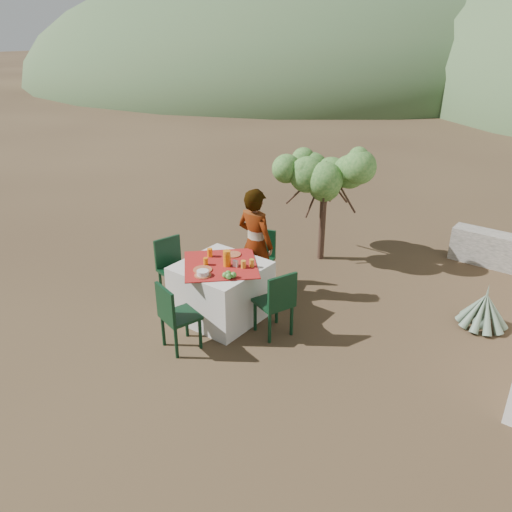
{
  "coord_description": "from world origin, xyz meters",
  "views": [
    {
      "loc": [
        4.38,
        -4.75,
        3.53
      ],
      "look_at": [
        0.77,
        -0.05,
        0.81
      ],
      "focal_mm": 35.0,
      "sensor_mm": 36.0,
      "label": 1
    }
  ],
  "objects_px": {
    "chair_far": "(260,256)",
    "chair_left": "(172,265)",
    "chair_right": "(277,301)",
    "person": "(255,244)",
    "table": "(221,290)",
    "shrub_tree": "(329,181)",
    "chair_near": "(175,314)",
    "juice_pitcher": "(227,258)",
    "agave": "(484,310)"
  },
  "relations": [
    {
      "from": "chair_left",
      "to": "chair_right",
      "type": "xyz_separation_m",
      "value": [
        1.76,
        0.07,
        0.0
      ]
    },
    {
      "from": "chair_far",
      "to": "chair_left",
      "type": "relative_size",
      "value": 0.99
    },
    {
      "from": "chair_left",
      "to": "table",
      "type": "bearing_deg",
      "value": -75.89
    },
    {
      "from": "shrub_tree",
      "to": "juice_pitcher",
      "type": "bearing_deg",
      "value": -91.34
    },
    {
      "from": "chair_near",
      "to": "agave",
      "type": "xyz_separation_m",
      "value": [
        2.77,
        2.76,
        -0.25
      ]
    },
    {
      "from": "agave",
      "to": "person",
      "type": "bearing_deg",
      "value": -158.49
    },
    {
      "from": "table",
      "to": "chair_near",
      "type": "distance_m",
      "value": 0.92
    },
    {
      "from": "chair_near",
      "to": "juice_pitcher",
      "type": "bearing_deg",
      "value": -76.1
    },
    {
      "from": "table",
      "to": "chair_left",
      "type": "height_order",
      "value": "chair_left"
    },
    {
      "from": "chair_right",
      "to": "juice_pitcher",
      "type": "distance_m",
      "value": 0.85
    },
    {
      "from": "juice_pitcher",
      "to": "chair_near",
      "type": "bearing_deg",
      "value": -91.47
    },
    {
      "from": "chair_far",
      "to": "chair_right",
      "type": "bearing_deg",
      "value": -61.81
    },
    {
      "from": "chair_right",
      "to": "shrub_tree",
      "type": "distance_m",
      "value": 2.62
    },
    {
      "from": "chair_near",
      "to": "table",
      "type": "bearing_deg",
      "value": -69.95
    },
    {
      "from": "table",
      "to": "person",
      "type": "height_order",
      "value": "person"
    },
    {
      "from": "chair_far",
      "to": "chair_right",
      "type": "xyz_separation_m",
      "value": [
        0.98,
        -0.95,
        0.01
      ]
    },
    {
      "from": "agave",
      "to": "juice_pitcher",
      "type": "xyz_separation_m",
      "value": [
        -2.74,
        -1.84,
        0.64
      ]
    },
    {
      "from": "chair_near",
      "to": "chair_left",
      "type": "distance_m",
      "value": 1.33
    },
    {
      "from": "chair_far",
      "to": "agave",
      "type": "relative_size",
      "value": 1.27
    },
    {
      "from": "shrub_tree",
      "to": "agave",
      "type": "relative_size",
      "value": 2.48
    },
    {
      "from": "chair_left",
      "to": "chair_right",
      "type": "height_order",
      "value": "chair_right"
    },
    {
      "from": "table",
      "to": "chair_far",
      "type": "bearing_deg",
      "value": 96.8
    },
    {
      "from": "table",
      "to": "chair_near",
      "type": "relative_size",
      "value": 1.5
    },
    {
      "from": "agave",
      "to": "juice_pitcher",
      "type": "distance_m",
      "value": 3.36
    },
    {
      "from": "chair_right",
      "to": "person",
      "type": "bearing_deg",
      "value": -108.25
    },
    {
      "from": "shrub_tree",
      "to": "table",
      "type": "bearing_deg",
      "value": -93.65
    },
    {
      "from": "chair_near",
      "to": "shrub_tree",
      "type": "xyz_separation_m",
      "value": [
        0.08,
        3.35,
        0.85
      ]
    },
    {
      "from": "chair_near",
      "to": "juice_pitcher",
      "type": "height_order",
      "value": "juice_pitcher"
    },
    {
      "from": "person",
      "to": "juice_pitcher",
      "type": "xyz_separation_m",
      "value": [
        0.1,
        -0.72,
        0.07
      ]
    },
    {
      "from": "chair_far",
      "to": "shrub_tree",
      "type": "xyz_separation_m",
      "value": [
        0.28,
        1.43,
        0.85
      ]
    },
    {
      "from": "shrub_tree",
      "to": "agave",
      "type": "distance_m",
      "value": 2.96
    },
    {
      "from": "chair_far",
      "to": "person",
      "type": "relative_size",
      "value": 0.54
    },
    {
      "from": "chair_far",
      "to": "chair_near",
      "type": "distance_m",
      "value": 1.93
    },
    {
      "from": "agave",
      "to": "juice_pitcher",
      "type": "relative_size",
      "value": 3.21
    },
    {
      "from": "chair_far",
      "to": "person",
      "type": "bearing_deg",
      "value": -83.69
    },
    {
      "from": "chair_far",
      "to": "chair_left",
      "type": "height_order",
      "value": "chair_left"
    },
    {
      "from": "chair_near",
      "to": "agave",
      "type": "distance_m",
      "value": 3.92
    },
    {
      "from": "chair_left",
      "to": "juice_pitcher",
      "type": "distance_m",
      "value": 1.07
    },
    {
      "from": "chair_near",
      "to": "chair_left",
      "type": "xyz_separation_m",
      "value": [
        -0.98,
        0.9,
        0.0
      ]
    },
    {
      "from": "agave",
      "to": "juice_pitcher",
      "type": "bearing_deg",
      "value": -146.18
    },
    {
      "from": "table",
      "to": "chair_near",
      "type": "xyz_separation_m",
      "value": [
        0.07,
        -0.91,
        0.1
      ]
    },
    {
      "from": "person",
      "to": "agave",
      "type": "height_order",
      "value": "person"
    },
    {
      "from": "chair_far",
      "to": "agave",
      "type": "height_order",
      "value": "chair_far"
    },
    {
      "from": "table",
      "to": "chair_left",
      "type": "bearing_deg",
      "value": -179.15
    },
    {
      "from": "table",
      "to": "person",
      "type": "bearing_deg",
      "value": 89.93
    },
    {
      "from": "table",
      "to": "chair_near",
      "type": "bearing_deg",
      "value": -85.32
    },
    {
      "from": "juice_pitcher",
      "to": "chair_far",
      "type": "bearing_deg",
      "value": 102.44
    },
    {
      "from": "table",
      "to": "shrub_tree",
      "type": "xyz_separation_m",
      "value": [
        0.16,
        2.44,
        0.95
      ]
    },
    {
      "from": "table",
      "to": "agave",
      "type": "bearing_deg",
      "value": 33.1
    },
    {
      "from": "table",
      "to": "juice_pitcher",
      "type": "relative_size",
      "value": 6.16
    }
  ]
}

